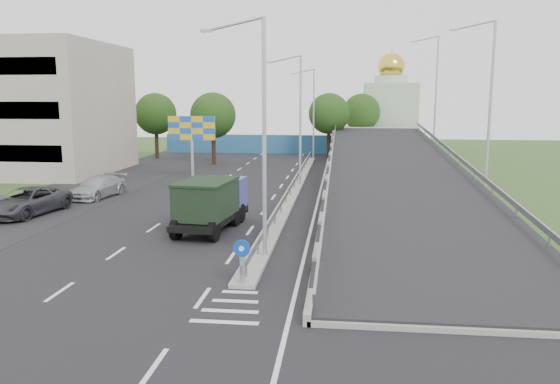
# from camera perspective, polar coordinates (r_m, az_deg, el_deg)

# --- Properties ---
(ground) EXTENTS (160.00, 160.00, 0.00)m
(ground) POSITION_cam_1_polar(r_m,az_deg,el_deg) (18.54, -5.19, -12.27)
(ground) COLOR #2D4C1E
(ground) RESTS_ON ground
(road_surface) EXTENTS (26.00, 90.00, 0.04)m
(road_surface) POSITION_cam_1_polar(r_m,az_deg,el_deg) (38.03, -3.56, -0.79)
(road_surface) COLOR black
(road_surface) RESTS_ON ground
(parking_strip) EXTENTS (8.00, 90.00, 0.05)m
(parking_strip) POSITION_cam_1_polar(r_m,az_deg,el_deg) (42.26, -21.20, -0.38)
(parking_strip) COLOR black
(parking_strip) RESTS_ON ground
(median) EXTENTS (1.00, 44.00, 0.20)m
(median) POSITION_cam_1_polar(r_m,az_deg,el_deg) (41.54, 1.47, 0.26)
(median) COLOR gray
(median) RESTS_ON ground
(overpass_ramp) EXTENTS (10.00, 50.00, 3.50)m
(overpass_ramp) POSITION_cam_1_polar(r_m,az_deg,el_deg) (41.33, 11.91, 2.32)
(overpass_ramp) COLOR gray
(overpass_ramp) RESTS_ON ground
(median_guardrail) EXTENTS (0.09, 44.00, 0.71)m
(median_guardrail) POSITION_cam_1_polar(r_m,az_deg,el_deg) (41.44, 1.48, 1.14)
(median_guardrail) COLOR gray
(median_guardrail) RESTS_ON median
(sign_bollard) EXTENTS (0.64, 0.23, 1.67)m
(sign_bollard) POSITION_cam_1_polar(r_m,az_deg,el_deg) (20.20, -3.99, -7.27)
(sign_bollard) COLOR black
(sign_bollard) RESTS_ON median
(lamp_post_near) EXTENTS (2.74, 0.18, 10.08)m
(lamp_post_near) POSITION_cam_1_polar(r_m,az_deg,el_deg) (23.10, -2.13, 6.94)
(lamp_post_near) COLOR #B2B5B7
(lamp_post_near) RESTS_ON median
(lamp_post_mid) EXTENTS (2.74, 0.18, 10.08)m
(lamp_post_mid) POSITION_cam_1_polar(r_m,az_deg,el_deg) (42.97, 1.89, 8.22)
(lamp_post_mid) COLOR #B2B5B7
(lamp_post_mid) RESTS_ON median
(lamp_post_far) EXTENTS (2.74, 0.18, 10.08)m
(lamp_post_far) POSITION_cam_1_polar(r_m,az_deg,el_deg) (62.92, 3.37, 8.69)
(lamp_post_far) COLOR #B2B5B7
(lamp_post_far) RESTS_ON median
(blue_wall) EXTENTS (30.00, 0.50, 2.40)m
(blue_wall) POSITION_cam_1_polar(r_m,az_deg,el_deg) (69.47, 0.21, 4.99)
(blue_wall) COLOR #246287
(blue_wall) RESTS_ON ground
(church) EXTENTS (7.00, 7.00, 13.80)m
(church) POSITION_cam_1_polar(r_m,az_deg,el_deg) (77.10, 11.39, 8.33)
(church) COLOR #B2CCAD
(church) RESTS_ON ground
(billboard) EXTENTS (4.00, 0.24, 5.50)m
(billboard) POSITION_cam_1_polar(r_m,az_deg,el_deg) (46.63, -9.22, 6.23)
(billboard) COLOR #B2B5B7
(billboard) RESTS_ON ground
(tree_left_mid) EXTENTS (4.80, 4.80, 7.60)m
(tree_left_mid) POSITION_cam_1_polar(r_m,az_deg,el_deg) (58.44, -7.01, 7.94)
(tree_left_mid) COLOR black
(tree_left_mid) RESTS_ON ground
(tree_median_far) EXTENTS (4.80, 4.80, 7.60)m
(tree_median_far) POSITION_cam_1_polar(r_m,az_deg,el_deg) (64.86, 5.15, 8.14)
(tree_median_far) COLOR black
(tree_median_far) RESTS_ON ground
(tree_left_far) EXTENTS (4.80, 4.80, 7.60)m
(tree_left_far) POSITION_cam_1_polar(r_m,az_deg,el_deg) (65.49, -12.87, 7.95)
(tree_left_far) COLOR black
(tree_left_far) RESTS_ON ground
(tree_ramp_far) EXTENTS (4.80, 4.80, 7.60)m
(tree_ramp_far) POSITION_cam_1_polar(r_m,az_deg,el_deg) (71.88, 8.51, 8.22)
(tree_ramp_far) COLOR black
(tree_ramp_far) RESTS_ON ground
(dump_truck) EXTENTS (3.00, 6.52, 2.78)m
(dump_truck) POSITION_cam_1_polar(r_m,az_deg,el_deg) (29.26, -7.16, -0.97)
(dump_truck) COLOR black
(dump_truck) RESTS_ON ground
(parked_car_c) EXTENTS (3.46, 6.18, 1.63)m
(parked_car_c) POSITION_cam_1_polar(r_m,az_deg,el_deg) (36.19, -24.95, -0.92)
(parked_car_c) COLOR #323338
(parked_car_c) RESTS_ON ground
(parked_car_d) EXTENTS (2.81, 5.43, 1.50)m
(parked_car_d) POSITION_cam_1_polar(r_m,az_deg,el_deg) (40.76, -18.51, 0.50)
(parked_car_d) COLOR #A2A7AB
(parked_car_d) RESTS_ON ground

